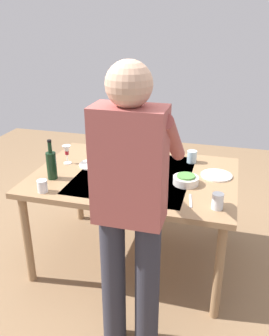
{
  "coord_description": "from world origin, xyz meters",
  "views": [
    {
      "loc": [
        -0.65,
        2.37,
        1.87
      ],
      "look_at": [
        0.0,
        0.0,
        0.81
      ],
      "focal_mm": 38.42,
      "sensor_mm": 36.0,
      "label": 1
    }
  ],
  "objects_px": {
    "dining_table": "(135,183)",
    "wine_glass_right": "(122,168)",
    "water_cup_far_left": "(162,198)",
    "wine_bottle": "(52,164)",
    "dinner_plate_far": "(216,175)",
    "water_cup_near_left": "(192,157)",
    "water_cup_near_right": "(218,201)",
    "serving_bowl_pasta": "(137,162)",
    "person_server": "(131,203)",
    "water_cup_far_right": "(42,186)",
    "chair_near": "(135,157)",
    "wine_glass_left": "(67,151)",
    "side_bowl_salad": "(186,180)",
    "dinner_plate_near": "(94,164)"
  },
  "relations": [
    {
      "from": "dinner_plate_far",
      "to": "wine_glass_right",
      "type": "bearing_deg",
      "value": 22.99
    },
    {
      "from": "wine_bottle",
      "to": "serving_bowl_pasta",
      "type": "xyz_separation_m",
      "value": [
        -0.53,
        -0.38,
        -0.08
      ]
    },
    {
      "from": "water_cup_near_left",
      "to": "dinner_plate_far",
      "type": "height_order",
      "value": "water_cup_near_left"
    },
    {
      "from": "water_cup_near_right",
      "to": "water_cup_far_left",
      "type": "height_order",
      "value": "water_cup_near_right"
    },
    {
      "from": "dining_table",
      "to": "side_bowl_salad",
      "type": "xyz_separation_m",
      "value": [
        -0.39,
        0.07,
        0.1
      ]
    },
    {
      "from": "water_cup_far_right",
      "to": "person_server",
      "type": "bearing_deg",
      "value": 153.96
    },
    {
      "from": "dining_table",
      "to": "water_cup_far_right",
      "type": "relative_size",
      "value": 17.63
    },
    {
      "from": "dining_table",
      "to": "wine_bottle",
      "type": "xyz_separation_m",
      "value": [
        0.56,
        0.23,
        0.18
      ]
    },
    {
      "from": "water_cup_far_right",
      "to": "side_bowl_salad",
      "type": "xyz_separation_m",
      "value": [
        -0.91,
        -0.38,
        -0.01
      ]
    },
    {
      "from": "water_cup_near_left",
      "to": "chair_near",
      "type": "bearing_deg",
      "value": -42.05
    },
    {
      "from": "dining_table",
      "to": "wine_glass_right",
      "type": "xyz_separation_m",
      "value": [
        0.05,
        0.15,
        0.17
      ]
    },
    {
      "from": "wine_glass_left",
      "to": "serving_bowl_pasta",
      "type": "distance_m",
      "value": 0.56
    },
    {
      "from": "wine_bottle",
      "to": "water_cup_near_right",
      "type": "height_order",
      "value": "wine_bottle"
    },
    {
      "from": "water_cup_near_right",
      "to": "side_bowl_salad",
      "type": "distance_m",
      "value": 0.38
    },
    {
      "from": "water_cup_near_right",
      "to": "water_cup_far_right",
      "type": "height_order",
      "value": "water_cup_near_right"
    },
    {
      "from": "water_cup_near_right",
      "to": "serving_bowl_pasta",
      "type": "bearing_deg",
      "value": -38.24
    },
    {
      "from": "dinner_plate_near",
      "to": "wine_glass_right",
      "type": "bearing_deg",
      "value": 143.3
    },
    {
      "from": "chair_near",
      "to": "person_server",
      "type": "distance_m",
      "value": 1.82
    },
    {
      "from": "chair_near",
      "to": "dinner_plate_near",
      "type": "bearing_deg",
      "value": 82.18
    },
    {
      "from": "serving_bowl_pasta",
      "to": "dinner_plate_far",
      "type": "height_order",
      "value": "serving_bowl_pasta"
    },
    {
      "from": "chair_near",
      "to": "serving_bowl_pasta",
      "type": "relative_size",
      "value": 3.03
    },
    {
      "from": "wine_bottle",
      "to": "water_cup_far_right",
      "type": "xyz_separation_m",
      "value": [
        -0.04,
        0.21,
        -0.07
      ]
    },
    {
      "from": "dinner_plate_far",
      "to": "dining_table",
      "type": "bearing_deg",
      "value": 11.98
    },
    {
      "from": "dinner_plate_near",
      "to": "water_cup_far_left",
      "type": "bearing_deg",
      "value": 143.53
    },
    {
      "from": "chair_near",
      "to": "dining_table",
      "type": "bearing_deg",
      "value": 104.98
    },
    {
      "from": "wine_glass_right",
      "to": "water_cup_far_left",
      "type": "bearing_deg",
      "value": 143.73
    },
    {
      "from": "serving_bowl_pasta",
      "to": "dinner_plate_far",
      "type": "relative_size",
      "value": 1.3
    },
    {
      "from": "wine_glass_right",
      "to": "wine_bottle",
      "type": "bearing_deg",
      "value": 9.3
    },
    {
      "from": "water_cup_far_left",
      "to": "side_bowl_salad",
      "type": "bearing_deg",
      "value": -108.28
    },
    {
      "from": "chair_near",
      "to": "side_bowl_salad",
      "type": "height_order",
      "value": "chair_near"
    },
    {
      "from": "water_cup_near_right",
      "to": "dinner_plate_far",
      "type": "height_order",
      "value": "water_cup_near_right"
    },
    {
      "from": "wine_bottle",
      "to": "water_cup_far_left",
      "type": "relative_size",
      "value": 3.41
    },
    {
      "from": "water_cup_near_left",
      "to": "person_server",
      "type": "bearing_deg",
      "value": 80.72
    },
    {
      "from": "water_cup_near_left",
      "to": "dinner_plate_near",
      "type": "height_order",
      "value": "water_cup_near_left"
    },
    {
      "from": "water_cup_far_right",
      "to": "dinner_plate_near",
      "type": "xyz_separation_m",
      "value": [
        -0.16,
        -0.53,
        -0.04
      ]
    },
    {
      "from": "water_cup_near_left",
      "to": "water_cup_far_right",
      "type": "xyz_separation_m",
      "value": [
        0.9,
        0.79,
        -0.01
      ]
    },
    {
      "from": "wine_glass_right",
      "to": "water_cup_far_left",
      "type": "distance_m",
      "value": 0.42
    },
    {
      "from": "wine_glass_left",
      "to": "water_cup_near_right",
      "type": "height_order",
      "value": "wine_glass_left"
    },
    {
      "from": "chair_near",
      "to": "water_cup_far_right",
      "type": "xyz_separation_m",
      "value": [
        0.28,
        1.36,
        0.27
      ]
    },
    {
      "from": "wine_bottle",
      "to": "dinner_plate_far",
      "type": "height_order",
      "value": "wine_bottle"
    },
    {
      "from": "chair_near",
      "to": "person_server",
      "type": "height_order",
      "value": "person_server"
    },
    {
      "from": "dinner_plate_far",
      "to": "dinner_plate_near",
      "type": "bearing_deg",
      "value": 2.68
    },
    {
      "from": "wine_bottle",
      "to": "serving_bowl_pasta",
      "type": "distance_m",
      "value": 0.66
    },
    {
      "from": "person_server",
      "to": "water_cup_near_right",
      "type": "xyz_separation_m",
      "value": [
        -0.43,
        -0.43,
        -0.15
      ]
    },
    {
      "from": "wine_glass_left",
      "to": "side_bowl_salad",
      "type": "height_order",
      "value": "wine_glass_left"
    },
    {
      "from": "dining_table",
      "to": "serving_bowl_pasta",
      "type": "relative_size",
      "value": 5.01
    },
    {
      "from": "wine_bottle",
      "to": "wine_glass_left",
      "type": "bearing_deg",
      "value": -86.2
    },
    {
      "from": "dining_table",
      "to": "side_bowl_salad",
      "type": "distance_m",
      "value": 0.41
    },
    {
      "from": "chair_near",
      "to": "wine_bottle",
      "type": "relative_size",
      "value": 3.07
    },
    {
      "from": "wine_bottle",
      "to": "water_cup_near_right",
      "type": "xyz_separation_m",
      "value": [
        -1.18,
        0.13,
        -0.06
      ]
    }
  ]
}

